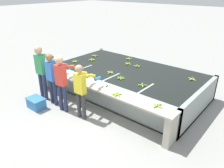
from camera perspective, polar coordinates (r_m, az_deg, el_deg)
ground_plane at (r=6.41m, az=-5.86°, el=-7.55°), size 80.00×80.00×0.00m
wash_tank at (r=7.45m, az=4.05°, el=0.76°), size 4.98×2.76×0.83m
work_ledge at (r=6.26m, az=-4.62°, el=-2.02°), size 4.98×0.45×0.83m
worker_0 at (r=7.12m, az=-17.93°, el=4.06°), size 0.44×0.73×1.74m
worker_1 at (r=6.70m, az=-15.34°, el=2.36°), size 0.43×0.72×1.62m
worker_2 at (r=6.23m, az=-12.95°, el=1.33°), size 0.44×0.73×1.67m
worker_3 at (r=5.81m, az=-8.05°, el=-0.86°), size 0.40×0.70×1.56m
banana_bunch_floating_0 at (r=8.75m, az=-4.56°, el=7.38°), size 0.28×0.27×0.08m
banana_bunch_floating_1 at (r=6.13m, az=7.96°, el=-0.29°), size 0.24×0.24×0.08m
banana_bunch_floating_2 at (r=6.89m, az=20.19°, el=1.21°), size 0.28×0.28×0.08m
banana_bunch_floating_3 at (r=6.98m, az=-0.36°, el=3.04°), size 0.28×0.28×0.08m
banana_bunch_floating_4 at (r=8.36m, az=4.47°, el=6.58°), size 0.28×0.28×0.08m
banana_bunch_floating_5 at (r=7.69m, az=-10.37°, el=4.68°), size 0.28×0.28×0.08m
banana_bunch_floating_6 at (r=6.56m, az=2.37°, el=1.60°), size 0.28×0.27×0.08m
banana_bunch_floating_7 at (r=8.26m, az=-5.24°, el=6.33°), size 0.28×0.27×0.08m
banana_bunch_floating_8 at (r=8.15m, az=-9.62°, el=5.83°), size 0.28×0.26×0.08m
banana_bunch_floating_9 at (r=7.81m, az=4.21°, el=5.32°), size 0.28×0.28×0.08m
banana_bunch_floating_10 at (r=7.62m, az=6.60°, el=4.71°), size 0.28×0.27×0.08m
banana_bunch_ledge_0 at (r=5.56m, az=1.26°, el=-2.69°), size 0.28×0.28×0.08m
banana_bunch_ledge_1 at (r=7.62m, az=-15.48°, el=4.03°), size 0.28×0.28×0.08m
banana_bunch_ledge_2 at (r=5.16m, az=11.82°, el=-5.54°), size 0.28×0.28×0.08m
knife_0 at (r=5.97m, az=-1.58°, el=-0.83°), size 0.16×0.33×0.02m
crate at (r=6.94m, az=-19.18°, el=-4.72°), size 0.55×0.39×0.32m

